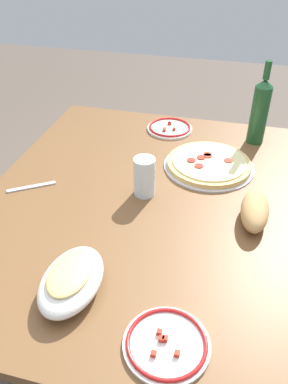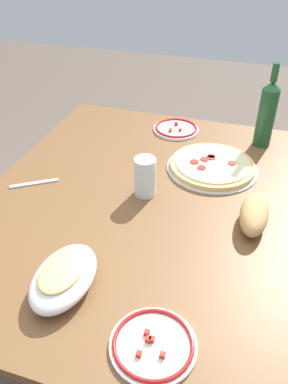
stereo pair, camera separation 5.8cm
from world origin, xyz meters
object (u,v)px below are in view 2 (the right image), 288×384
(baked_pasta_dish, at_px, (64,276))
(bread_loaf, at_px, (254,214))
(water_glass, at_px, (145,177))
(dining_table, at_px, (144,223))
(wine_bottle, at_px, (267,113))
(pepperoni_pizza, at_px, (212,166))
(side_plate_far, at_px, (153,344))
(side_plate_near, at_px, (176,129))

(baked_pasta_dish, relative_size, bread_loaf, 1.17)
(water_glass, bearing_deg, dining_table, -167.88)
(dining_table, relative_size, wine_bottle, 3.94)
(dining_table, bearing_deg, baked_pasta_dish, 169.13)
(pepperoni_pizza, xyz_separation_m, side_plate_far, (-0.78, 0.00, -0.01))
(pepperoni_pizza, relative_size, bread_loaf, 1.67)
(pepperoni_pizza, distance_m, bread_loaf, 0.33)
(baked_pasta_dish, relative_size, wine_bottle, 0.71)
(wine_bottle, height_order, side_plate_far, wine_bottle)
(pepperoni_pizza, height_order, side_plate_near, pepperoni_pizza)
(baked_pasta_dish, bearing_deg, wine_bottle, -24.86)
(pepperoni_pizza, relative_size, side_plate_near, 1.72)
(dining_table, bearing_deg, water_glass, 12.12)
(pepperoni_pizza, distance_m, side_plate_near, 0.34)
(pepperoni_pizza, bearing_deg, baked_pasta_dish, 158.44)
(side_plate_far, bearing_deg, baked_pasta_dish, 70.02)
(dining_table, distance_m, baked_pasta_dish, 0.45)
(pepperoni_pizza, xyz_separation_m, wine_bottle, (0.25, -0.16, 0.13))
(side_plate_near, bearing_deg, dining_table, -178.09)
(wine_bottle, bearing_deg, water_glass, 143.18)
(dining_table, relative_size, side_plate_near, 6.71)
(water_glass, bearing_deg, baked_pasta_dish, 170.74)
(baked_pasta_dish, distance_m, side_plate_far, 0.29)
(pepperoni_pizza, height_order, water_glass, water_glass)
(dining_table, bearing_deg, bread_loaf, -93.03)
(baked_pasta_dish, xyz_separation_m, bread_loaf, (0.40, -0.44, -0.00))
(side_plate_far, bearing_deg, side_plate_near, 11.01)
(baked_pasta_dish, height_order, wine_bottle, wine_bottle)
(baked_pasta_dish, distance_m, water_glass, 0.46)
(water_glass, bearing_deg, bread_loaf, -97.99)
(pepperoni_pizza, relative_size, side_plate_far, 1.72)
(wine_bottle, relative_size, bread_loaf, 1.66)
(water_glass, distance_m, side_plate_far, 0.59)
(bread_loaf, bearing_deg, baked_pasta_dish, 132.35)
(wine_bottle, bearing_deg, baked_pasta_dish, 155.14)
(dining_table, relative_size, bread_loaf, 6.53)
(water_glass, xyz_separation_m, side_plate_near, (0.50, 0.01, -0.06))
(pepperoni_pizza, bearing_deg, water_glass, 139.27)
(side_plate_far, bearing_deg, dining_table, 19.71)
(water_glass, bearing_deg, pepperoni_pizza, -40.73)
(dining_table, bearing_deg, side_plate_far, -160.29)
(baked_pasta_dish, bearing_deg, bread_loaf, -47.65)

